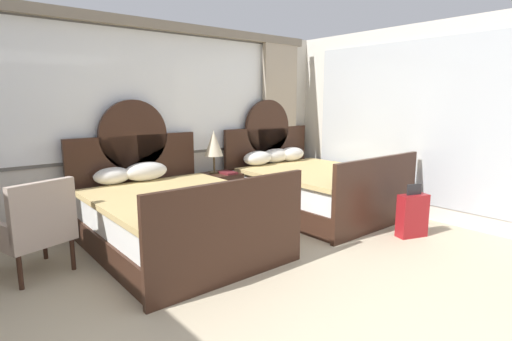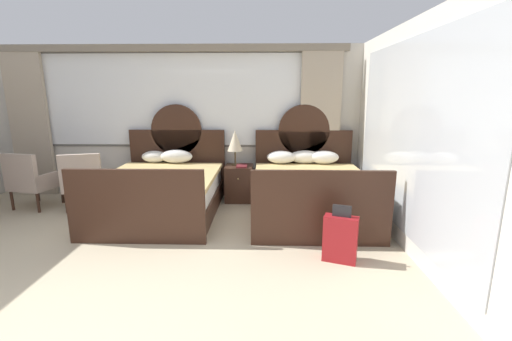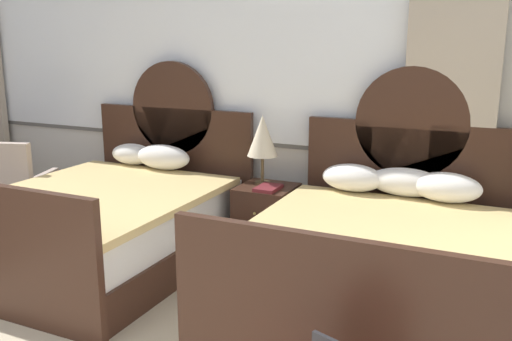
{
  "view_description": "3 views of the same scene",
  "coord_description": "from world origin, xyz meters",
  "px_view_note": "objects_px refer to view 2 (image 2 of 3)",
  "views": [
    {
      "loc": [
        -1.95,
        -0.69,
        1.67
      ],
      "look_at": [
        1.01,
        2.88,
        0.83
      ],
      "focal_mm": 27.62,
      "sensor_mm": 36.0,
      "label": 1
    },
    {
      "loc": [
        1.65,
        -1.89,
        1.85
      ],
      "look_at": [
        1.53,
        2.79,
        0.79
      ],
      "focal_mm": 23.93,
      "sensor_mm": 36.0,
      "label": 2
    },
    {
      "loc": [
        3.09,
        -0.34,
        1.88
      ],
      "look_at": [
        1.42,
        3.22,
        0.94
      ],
      "focal_mm": 38.9,
      "sensor_mm": 36.0,
      "label": 3
    }
  ],
  "objects_px": {
    "table_lamp_on_nightstand": "(235,141)",
    "book_on_nightstand": "(242,166)",
    "nightstand_between_beds": "(239,183)",
    "bed_near_window": "(163,191)",
    "armchair_by_window_centre": "(31,179)",
    "suitcase_on_floor": "(340,239)",
    "bed_near_mirror": "(309,191)",
    "armchair_by_window_left": "(84,180)"
  },
  "relations": [
    {
      "from": "bed_near_window",
      "to": "armchair_by_window_left",
      "type": "xyz_separation_m",
      "value": [
        -1.34,
        0.2,
        0.12
      ]
    },
    {
      "from": "bed_near_window",
      "to": "table_lamp_on_nightstand",
      "type": "height_order",
      "value": "bed_near_window"
    },
    {
      "from": "bed_near_window",
      "to": "bed_near_mirror",
      "type": "height_order",
      "value": "same"
    },
    {
      "from": "table_lamp_on_nightstand",
      "to": "bed_near_window",
      "type": "bearing_deg",
      "value": -143.81
    },
    {
      "from": "book_on_nightstand",
      "to": "bed_near_window",
      "type": "bearing_deg",
      "value": -152.42
    },
    {
      "from": "book_on_nightstand",
      "to": "armchair_by_window_centre",
      "type": "bearing_deg",
      "value": -172.85
    },
    {
      "from": "table_lamp_on_nightstand",
      "to": "armchair_by_window_left",
      "type": "height_order",
      "value": "table_lamp_on_nightstand"
    },
    {
      "from": "armchair_by_window_left",
      "to": "armchair_by_window_centre",
      "type": "distance_m",
      "value": 0.87
    },
    {
      "from": "suitcase_on_floor",
      "to": "table_lamp_on_nightstand",
      "type": "bearing_deg",
      "value": 120.74
    },
    {
      "from": "bed_near_mirror",
      "to": "armchair_by_window_centre",
      "type": "relative_size",
      "value": 2.33
    },
    {
      "from": "bed_near_window",
      "to": "armchair_by_window_centre",
      "type": "xyz_separation_m",
      "value": [
        -2.22,
        0.2,
        0.12
      ]
    },
    {
      "from": "suitcase_on_floor",
      "to": "bed_near_mirror",
      "type": "bearing_deg",
      "value": 95.81
    },
    {
      "from": "suitcase_on_floor",
      "to": "book_on_nightstand",
      "type": "bearing_deg",
      "value": 120.1
    },
    {
      "from": "armchair_by_window_centre",
      "to": "armchair_by_window_left",
      "type": "bearing_deg",
      "value": 0.16
    },
    {
      "from": "table_lamp_on_nightstand",
      "to": "book_on_nightstand",
      "type": "relative_size",
      "value": 2.35
    },
    {
      "from": "table_lamp_on_nightstand",
      "to": "armchair_by_window_left",
      "type": "relative_size",
      "value": 0.65
    },
    {
      "from": "bed_near_window",
      "to": "bed_near_mirror",
      "type": "xyz_separation_m",
      "value": [
        2.29,
        0.01,
        0.01
      ]
    },
    {
      "from": "bed_near_mirror",
      "to": "book_on_nightstand",
      "type": "xyz_separation_m",
      "value": [
        -1.09,
        0.61,
        0.26
      ]
    },
    {
      "from": "nightstand_between_beds",
      "to": "suitcase_on_floor",
      "type": "relative_size",
      "value": 0.95
    },
    {
      "from": "armchair_by_window_centre",
      "to": "suitcase_on_floor",
      "type": "height_order",
      "value": "armchair_by_window_centre"
    },
    {
      "from": "bed_near_mirror",
      "to": "nightstand_between_beds",
      "type": "bearing_deg",
      "value": 148.18
    },
    {
      "from": "armchair_by_window_centre",
      "to": "suitcase_on_floor",
      "type": "distance_m",
      "value": 4.97
    },
    {
      "from": "book_on_nightstand",
      "to": "suitcase_on_floor",
      "type": "distance_m",
      "value": 2.51
    },
    {
      "from": "bed_near_mirror",
      "to": "table_lamp_on_nightstand",
      "type": "xyz_separation_m",
      "value": [
        -1.21,
        0.77,
        0.67
      ]
    },
    {
      "from": "nightstand_between_beds",
      "to": "suitcase_on_floor",
      "type": "distance_m",
      "value": 2.59
    },
    {
      "from": "bed_near_mirror",
      "to": "book_on_nightstand",
      "type": "distance_m",
      "value": 1.28
    },
    {
      "from": "bed_near_window",
      "to": "armchair_by_window_left",
      "type": "distance_m",
      "value": 1.36
    },
    {
      "from": "bed_near_mirror",
      "to": "armchair_by_window_centre",
      "type": "bearing_deg",
      "value": 177.65
    },
    {
      "from": "table_lamp_on_nightstand",
      "to": "armchair_by_window_centre",
      "type": "xyz_separation_m",
      "value": [
        -3.29,
        -0.59,
        -0.56
      ]
    },
    {
      "from": "bed_near_window",
      "to": "table_lamp_on_nightstand",
      "type": "bearing_deg",
      "value": 36.19
    },
    {
      "from": "nightstand_between_beds",
      "to": "armchair_by_window_centre",
      "type": "distance_m",
      "value": 3.41
    },
    {
      "from": "nightstand_between_beds",
      "to": "table_lamp_on_nightstand",
      "type": "xyz_separation_m",
      "value": [
        -0.07,
        0.06,
        0.74
      ]
    },
    {
      "from": "bed_near_window",
      "to": "bed_near_mirror",
      "type": "relative_size",
      "value": 1.0
    },
    {
      "from": "bed_near_window",
      "to": "book_on_nightstand",
      "type": "bearing_deg",
      "value": 27.58
    },
    {
      "from": "bed_near_window",
      "to": "armchair_by_window_left",
      "type": "height_order",
      "value": "bed_near_window"
    },
    {
      "from": "nightstand_between_beds",
      "to": "table_lamp_on_nightstand",
      "type": "height_order",
      "value": "table_lamp_on_nightstand"
    },
    {
      "from": "suitcase_on_floor",
      "to": "bed_near_window",
      "type": "bearing_deg",
      "value": 148.2
    },
    {
      "from": "table_lamp_on_nightstand",
      "to": "nightstand_between_beds",
      "type": "bearing_deg",
      "value": -41.99
    },
    {
      "from": "bed_near_window",
      "to": "armchair_by_window_centre",
      "type": "distance_m",
      "value": 2.23
    },
    {
      "from": "bed_near_window",
      "to": "table_lamp_on_nightstand",
      "type": "xyz_separation_m",
      "value": [
        1.08,
        0.79,
        0.68
      ]
    },
    {
      "from": "bed_near_window",
      "to": "suitcase_on_floor",
      "type": "distance_m",
      "value": 2.88
    },
    {
      "from": "armchair_by_window_left",
      "to": "bed_near_mirror",
      "type": "bearing_deg",
      "value": -2.96
    }
  ]
}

